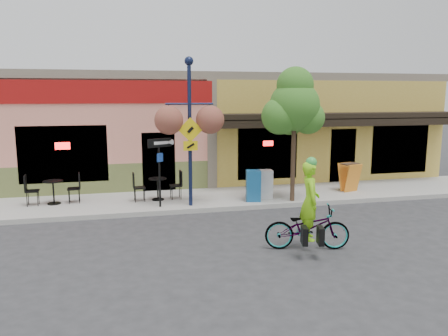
% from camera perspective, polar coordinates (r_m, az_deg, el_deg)
% --- Properties ---
extents(ground, '(90.00, 90.00, 0.00)m').
position_cam_1_polar(ground, '(13.74, 5.46, -5.91)').
color(ground, '#2D2D30').
rests_on(ground, ground).
extents(sidewalk, '(24.00, 3.00, 0.15)m').
position_cam_1_polar(sidewalk, '(15.56, 3.12, -3.75)').
color(sidewalk, '#9E9B93').
rests_on(sidewalk, ground).
extents(curb, '(24.00, 0.12, 0.15)m').
position_cam_1_polar(curb, '(14.22, 4.76, -5.05)').
color(curb, '#A8A59E').
rests_on(curb, ground).
extents(building, '(18.20, 8.20, 4.50)m').
position_cam_1_polar(building, '(20.53, -1.14, 5.64)').
color(building, '#EA8A74').
rests_on(building, ground).
extents(bicycle, '(2.12, 1.15, 1.06)m').
position_cam_1_polar(bicycle, '(10.67, 10.80, -7.67)').
color(bicycle, maroon).
rests_on(bicycle, ground).
extents(cyclist_rider, '(0.60, 0.77, 1.87)m').
position_cam_1_polar(cyclist_rider, '(10.57, 11.12, -5.53)').
color(cyclist_rider, '#86DC17').
rests_on(cyclist_rider, ground).
extents(lamp_post, '(1.50, 0.62, 4.66)m').
position_cam_1_polar(lamp_post, '(13.70, -4.48, 4.62)').
color(lamp_post, '#121A3A').
rests_on(lamp_post, sidewalk).
extents(one_way_sign, '(0.83, 0.51, 2.17)m').
position_cam_1_polar(one_way_sign, '(13.78, -8.43, -0.65)').
color(one_way_sign, black).
rests_on(one_way_sign, sidewalk).
extents(cafe_set_left, '(1.72, 0.93, 1.00)m').
position_cam_1_polar(cafe_set_left, '(15.13, -21.40, -2.55)').
color(cafe_set_left, black).
rests_on(cafe_set_left, sidewalk).
extents(cafe_set_right, '(1.67, 0.90, 0.97)m').
position_cam_1_polar(cafe_set_right, '(14.82, -8.66, -2.30)').
color(cafe_set_right, black).
rests_on(cafe_set_right, sidewalk).
extents(newspaper_box_blue, '(0.53, 0.49, 1.03)m').
position_cam_1_polar(newspaper_box_blue, '(14.55, 3.86, -2.32)').
color(newspaper_box_blue, '#17558B').
rests_on(newspaper_box_blue, sidewalk).
extents(newspaper_box_grey, '(0.50, 0.46, 0.97)m').
position_cam_1_polar(newspaper_box_grey, '(15.00, 5.43, -2.10)').
color(newspaper_box_grey, silver).
rests_on(newspaper_box_grey, sidewalk).
extents(street_tree, '(2.11, 2.11, 4.45)m').
position_cam_1_polar(street_tree, '(14.47, 9.10, 4.37)').
color(street_tree, '#3D7A26').
rests_on(street_tree, sidewalk).
extents(sandwich_board, '(0.73, 0.61, 1.04)m').
position_cam_1_polar(sandwich_board, '(16.48, 16.51, -1.27)').
color(sandwich_board, orange).
rests_on(sandwich_board, sidewalk).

